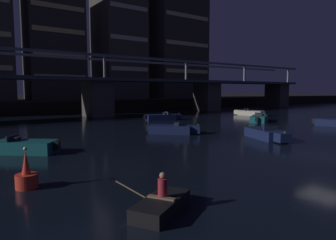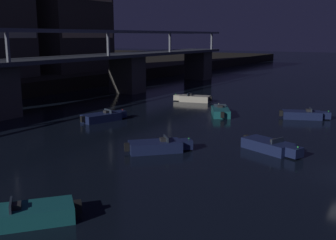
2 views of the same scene
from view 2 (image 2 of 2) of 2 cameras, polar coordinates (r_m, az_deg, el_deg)
The scene contains 7 objects.
speedboat_near_left at distance 20.56m, azimuth -19.34°, elevation -12.47°, with size 4.58×4.16×1.16m.
speedboat_near_center at distance 31.76m, azimuth 14.20°, elevation -3.58°, with size 3.08×5.09×1.16m.
speedboat_near_right at distance 45.28m, azimuth 18.60°, elevation 0.70°, with size 3.11×5.07×1.16m.
speedboat_mid_left at distance 54.24m, azimuth 3.58°, elevation 3.04°, with size 2.70×5.20×1.16m.
speedboat_mid_center at distance 45.13m, azimuth 7.38°, elevation 1.19°, with size 4.86×3.61×1.16m.
speedboat_mid_right at distance 42.27m, azimuth -9.11°, elevation 0.42°, with size 5.16×2.88×1.16m.
speedboat_far_left at distance 30.77m, azimuth -1.42°, elevation -3.71°, with size 4.40×4.37×1.16m.
Camera 2 is at (-26.39, -2.87, 8.63)m, focal length 43.30 mm.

